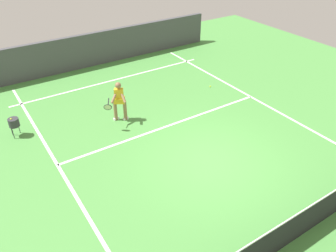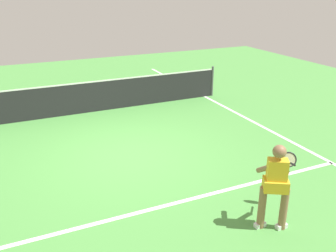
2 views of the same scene
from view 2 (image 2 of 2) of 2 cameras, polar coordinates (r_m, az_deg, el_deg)
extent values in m
plane|color=#4C9342|center=(9.15, -6.18, -4.32)|extent=(25.01, 25.01, 0.00)
cube|color=white|center=(7.15, 0.29, -12.03)|extent=(8.34, 0.10, 0.01)
cube|color=white|center=(11.05, 14.75, -0.28)|extent=(0.10, 17.24, 0.01)
cylinder|color=#4C4C51|center=(13.76, 6.85, 6.90)|extent=(0.08, 0.08, 1.10)
cube|color=#232326|center=(12.14, -11.62, 4.35)|extent=(8.86, 0.02, 0.98)
cube|color=white|center=(12.00, -11.79, 6.68)|extent=(8.86, 0.02, 0.04)
cylinder|color=#8C6647|center=(6.57, 14.30, -12.10)|extent=(0.13, 0.13, 0.78)
cylinder|color=#8C6647|center=(6.64, 17.44, -12.10)|extent=(0.13, 0.13, 0.78)
cube|color=white|center=(6.76, 14.02, -14.59)|extent=(0.20, 0.10, 0.08)
cube|color=white|center=(6.83, 17.11, -14.56)|extent=(0.20, 0.10, 0.08)
cube|color=gold|center=(6.27, 16.47, -7.12)|extent=(0.38, 0.33, 0.52)
cube|color=gold|center=(6.37, 16.28, -8.71)|extent=(0.49, 0.44, 0.20)
sphere|color=#8C6647|center=(6.10, 16.86, -3.81)|extent=(0.22, 0.22, 0.22)
cylinder|color=#8C6647|center=(6.37, 14.93, -6.31)|extent=(0.13, 0.48, 0.37)
cylinder|color=#8C6647|center=(6.43, 17.58, -6.35)|extent=(0.44, 0.35, 0.37)
cylinder|color=black|center=(6.72, 18.71, -5.61)|extent=(0.18, 0.27, 0.14)
torus|color=black|center=(7.01, 18.15, -4.95)|extent=(0.31, 0.25, 0.28)
cylinder|color=beige|center=(7.01, 18.15, -4.95)|extent=(0.25, 0.20, 0.23)
camera|label=1|loc=(16.70, 6.49, 31.09)|focal=36.25mm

